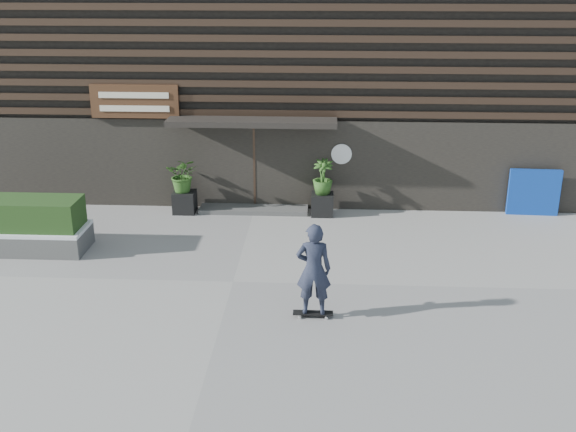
# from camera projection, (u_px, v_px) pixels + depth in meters

# --- Properties ---
(ground) EXTENTS (80.00, 80.00, 0.00)m
(ground) POSITION_uv_depth(u_px,v_px,m) (233.00, 282.00, 14.88)
(ground) COLOR #989590
(ground) RESTS_ON ground
(entrance_step) EXTENTS (3.00, 0.80, 0.12)m
(entrance_step) POSITION_uv_depth(u_px,v_px,m) (254.00, 209.00, 19.18)
(entrance_step) COLOR #464644
(entrance_step) RESTS_ON ground
(planter_pot_left) EXTENTS (0.60, 0.60, 0.60)m
(planter_pot_left) POSITION_uv_depth(u_px,v_px,m) (185.00, 202.00, 19.00)
(planter_pot_left) COLOR black
(planter_pot_left) RESTS_ON ground
(bamboo_left) EXTENTS (0.86, 0.75, 0.96)m
(bamboo_left) POSITION_uv_depth(u_px,v_px,m) (183.00, 175.00, 18.74)
(bamboo_left) COLOR #2D591E
(bamboo_left) RESTS_ON planter_pot_left
(planter_pot_right) EXTENTS (0.60, 0.60, 0.60)m
(planter_pot_right) POSITION_uv_depth(u_px,v_px,m) (322.00, 204.00, 18.82)
(planter_pot_right) COLOR black
(planter_pot_right) RESTS_ON ground
(bamboo_right) EXTENTS (0.54, 0.54, 0.96)m
(bamboo_right) POSITION_uv_depth(u_px,v_px,m) (323.00, 177.00, 18.55)
(bamboo_right) COLOR #2D591E
(bamboo_right) RESTS_ON planter_pot_right
(raised_bed) EXTENTS (3.50, 1.20, 0.50)m
(raised_bed) POSITION_uv_depth(u_px,v_px,m) (15.00, 239.00, 16.51)
(raised_bed) COLOR #484846
(raised_bed) RESTS_ON ground
(snow_layer) EXTENTS (3.50, 1.20, 0.08)m
(snow_layer) POSITION_uv_depth(u_px,v_px,m) (13.00, 228.00, 16.41)
(snow_layer) COLOR white
(snow_layer) RESTS_ON raised_bed
(hedge) EXTENTS (3.30, 1.00, 0.70)m
(hedge) POSITION_uv_depth(u_px,v_px,m) (11.00, 213.00, 16.28)
(hedge) COLOR #1D3A15
(hedge) RESTS_ON snow_layer
(blue_tarp) EXTENTS (1.37, 0.18, 1.28)m
(blue_tarp) POSITION_uv_depth(u_px,v_px,m) (534.00, 192.00, 18.70)
(blue_tarp) COLOR #0B3298
(blue_tarp) RESTS_ON ground
(building) EXTENTS (18.00, 11.00, 8.00)m
(building) POSITION_uv_depth(u_px,v_px,m) (268.00, 44.00, 22.87)
(building) COLOR black
(building) RESTS_ON ground
(skateboarder) EXTENTS (0.78, 0.45, 1.93)m
(skateboarder) POSITION_uv_depth(u_px,v_px,m) (314.00, 270.00, 13.04)
(skateboarder) COLOR black
(skateboarder) RESTS_ON ground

